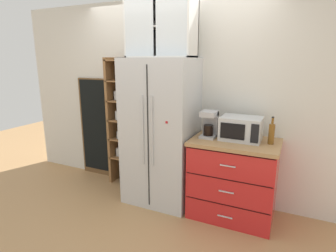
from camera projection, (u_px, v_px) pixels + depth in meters
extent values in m
plane|color=tan|center=(160.00, 199.00, 3.60)|extent=(10.61, 10.61, 0.00)
cube|color=silver|center=(173.00, 99.00, 3.65)|extent=(4.91, 0.10, 2.55)
cube|color=silver|center=(161.00, 132.00, 3.41)|extent=(0.84, 0.64, 1.81)
cube|color=black|center=(148.00, 139.00, 3.12)|extent=(0.01, 0.01, 1.66)
cylinder|color=silver|center=(143.00, 131.00, 3.12)|extent=(0.02, 0.02, 0.81)
cylinder|color=silver|center=(152.00, 132.00, 3.07)|extent=(0.02, 0.02, 0.81)
cube|color=red|center=(167.00, 122.00, 2.97)|extent=(0.02, 0.01, 0.02)
cube|color=brown|center=(129.00, 121.00, 3.99)|extent=(0.50, 0.04, 1.82)
cube|color=olive|center=(112.00, 122.00, 3.96)|extent=(0.04, 0.23, 1.82)
cube|color=olive|center=(137.00, 125.00, 3.79)|extent=(0.04, 0.23, 1.82)
cube|color=olive|center=(125.00, 158.00, 4.00)|extent=(0.44, 0.23, 0.02)
cylinder|color=silver|center=(118.00, 152.00, 4.03)|extent=(0.07, 0.07, 0.12)
cylinder|color=brown|center=(118.00, 153.00, 4.04)|extent=(0.06, 0.06, 0.08)
cylinder|color=#B2B2B7|center=(118.00, 148.00, 4.02)|extent=(0.06, 0.06, 0.01)
cylinder|color=silver|center=(125.00, 154.00, 3.98)|extent=(0.08, 0.08, 0.10)
cylinder|color=beige|center=(125.00, 155.00, 3.98)|extent=(0.07, 0.07, 0.07)
cylinder|color=#B2B2B7|center=(125.00, 150.00, 3.96)|extent=(0.08, 0.08, 0.01)
cylinder|color=silver|center=(133.00, 155.00, 3.95)|extent=(0.08, 0.08, 0.10)
cylinder|color=white|center=(133.00, 156.00, 3.96)|extent=(0.07, 0.07, 0.07)
cylinder|color=#B2B2B7|center=(133.00, 151.00, 3.94)|extent=(0.08, 0.08, 0.01)
cube|color=olive|center=(125.00, 140.00, 3.93)|extent=(0.44, 0.23, 0.02)
cylinder|color=silver|center=(119.00, 135.00, 3.95)|extent=(0.07, 0.07, 0.09)
cylinder|color=#382316|center=(119.00, 136.00, 3.95)|extent=(0.06, 0.06, 0.06)
cylinder|color=#B2B2B7|center=(119.00, 132.00, 3.93)|extent=(0.07, 0.07, 0.01)
cylinder|color=silver|center=(129.00, 136.00, 3.88)|extent=(0.06, 0.06, 0.11)
cylinder|color=#E0C67F|center=(129.00, 137.00, 3.89)|extent=(0.05, 0.05, 0.08)
cylinder|color=#B2B2B7|center=(129.00, 132.00, 3.87)|extent=(0.06, 0.06, 0.01)
cube|color=olive|center=(124.00, 121.00, 3.87)|extent=(0.44, 0.23, 0.02)
cylinder|color=silver|center=(118.00, 116.00, 3.88)|extent=(0.07, 0.07, 0.11)
cylinder|color=#B77A38|center=(118.00, 117.00, 3.89)|extent=(0.06, 0.06, 0.08)
cylinder|color=#B2B2B7|center=(117.00, 111.00, 3.87)|extent=(0.07, 0.07, 0.01)
cylinder|color=silver|center=(129.00, 118.00, 3.81)|extent=(0.07, 0.07, 0.09)
cylinder|color=white|center=(129.00, 119.00, 3.81)|extent=(0.06, 0.06, 0.06)
cylinder|color=#B2B2B7|center=(129.00, 114.00, 3.80)|extent=(0.06, 0.06, 0.01)
cube|color=olive|center=(123.00, 101.00, 3.80)|extent=(0.44, 0.23, 0.02)
cylinder|color=silver|center=(116.00, 96.00, 3.85)|extent=(0.06, 0.06, 0.12)
cylinder|color=#CCB78C|center=(116.00, 97.00, 3.86)|extent=(0.06, 0.06, 0.08)
cylinder|color=#B2B2B7|center=(116.00, 91.00, 3.84)|extent=(0.06, 0.06, 0.01)
cylinder|color=silver|center=(124.00, 97.00, 3.80)|extent=(0.08, 0.08, 0.10)
cylinder|color=#2D2D2D|center=(124.00, 98.00, 3.80)|extent=(0.07, 0.07, 0.07)
cylinder|color=#B2B2B7|center=(124.00, 93.00, 3.79)|extent=(0.08, 0.08, 0.01)
cube|color=olive|center=(122.00, 81.00, 3.74)|extent=(0.44, 0.23, 0.02)
cube|color=olive|center=(122.00, 60.00, 3.67)|extent=(0.44, 0.23, 0.02)
cube|color=red|center=(233.00, 180.00, 3.14)|extent=(0.93, 0.62, 0.88)
cube|color=tan|center=(235.00, 142.00, 3.04)|extent=(0.96, 0.65, 0.04)
cube|color=black|center=(226.00, 205.00, 2.91)|extent=(0.91, 0.00, 0.01)
cube|color=silver|center=(225.00, 217.00, 2.93)|extent=(0.16, 0.01, 0.01)
cube|color=black|center=(227.00, 180.00, 2.84)|extent=(0.91, 0.00, 0.01)
cube|color=silver|center=(226.00, 192.00, 2.86)|extent=(0.16, 0.01, 0.01)
cube|color=black|center=(229.00, 153.00, 2.77)|extent=(0.91, 0.00, 0.01)
cube|color=silver|center=(228.00, 166.00, 2.79)|extent=(0.16, 0.01, 0.01)
cube|color=silver|center=(241.00, 128.00, 3.03)|extent=(0.44, 0.32, 0.26)
cube|color=black|center=(232.00, 131.00, 2.91)|extent=(0.26, 0.01, 0.17)
cube|color=black|center=(255.00, 134.00, 2.81)|extent=(0.08, 0.01, 0.20)
cube|color=#B7B7BC|center=(208.00, 136.00, 3.14)|extent=(0.17, 0.20, 0.03)
cube|color=#B7B7BC|center=(210.00, 124.00, 3.17)|extent=(0.17, 0.06, 0.30)
cube|color=#B7B7BC|center=(209.00, 114.00, 3.07)|extent=(0.17, 0.20, 0.06)
cylinder|color=black|center=(208.00, 130.00, 3.11)|extent=(0.11, 0.11, 0.12)
cylinder|color=#8CA37F|center=(235.00, 137.00, 2.98)|extent=(0.08, 0.08, 0.09)
torus|color=#8CA37F|center=(239.00, 137.00, 2.96)|extent=(0.05, 0.01, 0.05)
cylinder|color=navy|center=(234.00, 138.00, 2.97)|extent=(0.08, 0.08, 0.08)
torus|color=navy|center=(239.00, 138.00, 2.94)|extent=(0.05, 0.01, 0.05)
cylinder|color=brown|center=(271.00, 134.00, 2.88)|extent=(0.06, 0.06, 0.21)
cone|color=brown|center=(272.00, 124.00, 2.85)|extent=(0.06, 0.06, 0.04)
cylinder|color=brown|center=(273.00, 121.00, 2.85)|extent=(0.03, 0.03, 0.07)
cylinder|color=black|center=(273.00, 117.00, 2.84)|extent=(0.03, 0.03, 0.01)
cube|color=silver|center=(167.00, 29.00, 3.26)|extent=(0.81, 0.02, 0.68)
cube|color=silver|center=(161.00, 57.00, 3.21)|extent=(0.81, 0.32, 0.02)
cube|color=silver|center=(132.00, 29.00, 3.30)|extent=(0.02, 0.32, 0.68)
cube|color=silver|center=(193.00, 26.00, 2.97)|extent=(0.02, 0.32, 0.68)
cube|color=silver|center=(161.00, 27.00, 3.13)|extent=(0.78, 0.30, 0.02)
cube|color=silver|center=(139.00, 27.00, 3.08)|extent=(0.37, 0.01, 0.64)
cube|color=silver|center=(171.00, 25.00, 2.91)|extent=(0.37, 0.01, 0.64)
cylinder|color=silver|center=(140.00, 56.00, 3.32)|extent=(0.05, 0.05, 0.00)
cylinder|color=silver|center=(140.00, 53.00, 3.32)|extent=(0.01, 0.01, 0.07)
cone|color=silver|center=(140.00, 48.00, 3.30)|extent=(0.06, 0.06, 0.05)
cylinder|color=silver|center=(183.00, 56.00, 3.09)|extent=(0.05, 0.05, 0.00)
cylinder|color=silver|center=(183.00, 53.00, 3.08)|extent=(0.01, 0.01, 0.07)
cone|color=silver|center=(183.00, 47.00, 3.07)|extent=(0.06, 0.06, 0.05)
cylinder|color=white|center=(143.00, 25.00, 3.22)|extent=(0.06, 0.06, 0.07)
cylinder|color=white|center=(155.00, 24.00, 3.16)|extent=(0.06, 0.06, 0.07)
cylinder|color=white|center=(167.00, 23.00, 3.09)|extent=(0.06, 0.06, 0.07)
cylinder|color=white|center=(180.00, 22.00, 3.02)|extent=(0.06, 0.06, 0.07)
cube|color=brown|center=(97.00, 128.00, 4.23)|extent=(0.60, 0.04, 1.52)
cube|color=black|center=(96.00, 126.00, 4.20)|extent=(0.54, 0.01, 1.42)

